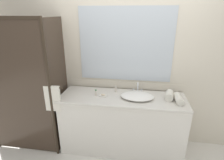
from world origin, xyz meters
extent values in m
plane|color=silver|center=(0.00, 0.00, 0.00)|extent=(8.00, 8.00, 0.00)
cube|color=beige|center=(0.00, 0.34, 1.30)|extent=(4.40, 0.05, 2.60)
cube|color=beige|center=(0.00, 0.32, 0.96)|extent=(1.80, 0.01, 0.11)
cube|color=silver|center=(0.00, 0.31, 1.59)|extent=(1.37, 0.01, 1.07)
cube|color=silver|center=(0.00, 0.01, 0.43)|extent=(1.80, 0.56, 0.87)
cube|color=beige|center=(0.00, 0.00, 0.89)|extent=(1.80, 0.58, 0.03)
cylinder|color=#2D2319|center=(-0.95, -0.27, 1.00)|extent=(0.04, 0.04, 2.00)
cube|color=#2D2319|center=(-1.45, -0.27, 1.98)|extent=(1.00, 0.04, 0.04)
cube|color=#382B21|center=(-1.45, -0.27, 1.00)|extent=(0.96, 0.01, 1.96)
cube|color=#382B21|center=(-0.95, 0.02, 1.00)|extent=(0.01, 0.57, 1.96)
cylinder|color=#2D2319|center=(-0.93, -0.26, 1.10)|extent=(0.32, 0.02, 0.02)
cube|color=silver|center=(-0.93, -0.26, 0.93)|extent=(0.22, 0.04, 0.37)
ellipsoid|color=white|center=(0.21, 0.00, 0.93)|extent=(0.47, 0.34, 0.06)
cube|color=silver|center=(0.21, 0.18, 0.91)|extent=(0.17, 0.04, 0.02)
cylinder|color=silver|center=(0.21, 0.18, 0.99)|extent=(0.02, 0.02, 0.14)
cylinder|color=silver|center=(0.21, 0.12, 1.06)|extent=(0.02, 0.11, 0.02)
cylinder|color=silver|center=(0.15, 0.18, 0.94)|extent=(0.02, 0.02, 0.04)
cylinder|color=silver|center=(0.27, 0.18, 0.94)|extent=(0.02, 0.02, 0.04)
cube|color=silver|center=(-0.28, -0.02, 0.91)|extent=(0.10, 0.07, 0.01)
ellipsoid|color=beige|center=(-0.28, -0.02, 0.92)|extent=(0.07, 0.04, 0.02)
cylinder|color=silver|center=(-0.12, 0.16, 0.94)|extent=(0.03, 0.03, 0.09)
cylinder|color=#B7B2A8|center=(-0.12, 0.16, 0.99)|extent=(0.03, 0.03, 0.01)
cylinder|color=silver|center=(-0.39, -0.01, 0.94)|extent=(0.03, 0.03, 0.08)
cylinder|color=#2D6638|center=(-0.39, -0.01, 0.98)|extent=(0.03, 0.03, 0.01)
cylinder|color=silver|center=(0.76, -0.04, 0.95)|extent=(0.10, 0.25, 0.10)
cylinder|color=silver|center=(0.65, 0.03, 0.96)|extent=(0.14, 0.21, 0.11)
camera|label=1|loc=(0.21, -2.34, 2.04)|focal=29.12mm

